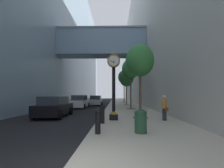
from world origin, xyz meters
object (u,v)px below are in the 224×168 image
at_px(street_tree_mid_far, 126,79).
at_px(pedestrian_walking, 164,107).
at_px(bollard_nearest, 98,121).
at_px(car_silver_far, 96,101).
at_px(street_tree_far, 124,77).
at_px(street_clock, 114,82).
at_px(bollard_second, 103,114).
at_px(street_tree_mid_near, 131,69).
at_px(car_white_mid, 80,102).
at_px(street_tree_near, 140,61).
at_px(trash_bin, 141,120).
at_px(car_black_near, 54,107).

xyz_separation_m(street_tree_mid_far, pedestrian_walking, (1.34, -16.51, -3.34)).
relative_size(bollard_nearest, car_silver_far, 0.25).
bearing_deg(street_tree_far, street_clock, -94.46).
xyz_separation_m(bollard_second, car_silver_far, (-2.43, 18.38, 0.10)).
xyz_separation_m(bollard_second, street_tree_far, (2.48, 25.34, 4.61)).
bearing_deg(bollard_nearest, street_tree_mid_near, 78.94).
bearing_deg(street_clock, car_white_mid, 111.79).
bearing_deg(street_tree_mid_far, street_tree_far, 90.00).
xyz_separation_m(street_tree_far, car_silver_far, (-4.91, -6.97, -4.50)).
height_order(street_clock, street_tree_near, street_tree_near).
xyz_separation_m(trash_bin, car_white_mid, (-5.71, 15.15, 0.14)).
relative_size(street_clock, street_tree_mid_near, 0.76).
bearing_deg(street_tree_mid_far, street_tree_near, -90.00).
bearing_deg(car_black_near, trash_bin, -46.83).
xyz_separation_m(bollard_nearest, street_tree_mid_far, (2.48, 20.33, 3.61)).
height_order(street_tree_mid_near, car_black_near, street_tree_mid_near).
relative_size(car_white_mid, car_silver_far, 1.13).
height_order(pedestrian_walking, car_white_mid, pedestrian_walking).
bearing_deg(street_clock, street_tree_mid_far, 83.46).
height_order(street_clock, street_tree_mid_near, street_tree_mid_near).
relative_size(bollard_nearest, bollard_second, 1.00).
distance_m(street_clock, trash_bin, 4.43).
bearing_deg(bollard_second, trash_bin, -53.17).
relative_size(bollard_second, street_tree_mid_near, 0.18).
xyz_separation_m(bollard_second, car_white_mid, (-3.91, 12.75, 0.13)).
relative_size(street_clock, bollard_nearest, 4.20).
bearing_deg(bollard_nearest, car_black_near, 122.27).
relative_size(trash_bin, car_silver_far, 0.25).
xyz_separation_m(street_clock, bollard_second, (-0.62, -1.43, -1.86)).
bearing_deg(pedestrian_walking, street_clock, 175.96).
distance_m(bollard_second, car_silver_far, 18.54).
relative_size(street_tree_near, car_white_mid, 1.12).
distance_m(street_tree_mid_far, car_white_mid, 8.81).
bearing_deg(street_tree_mid_far, trash_bin, -91.94).
bearing_deg(street_clock, street_tree_far, 85.54).
distance_m(trash_bin, car_white_mid, 16.19).
distance_m(street_clock, bollard_nearest, 4.50).
bearing_deg(street_tree_mid_near, car_white_mid, 157.31).
distance_m(bollard_second, car_black_near, 5.69).
height_order(street_clock, car_black_near, street_clock).
bearing_deg(car_black_near, bollard_second, -43.49).
relative_size(car_black_near, car_silver_far, 1.15).
bearing_deg(street_tree_far, bollard_nearest, -95.07).
xyz_separation_m(pedestrian_walking, car_black_near, (-7.95, 2.71, -0.17)).
distance_m(bollard_nearest, street_tree_near, 6.62).
relative_size(car_black_near, car_white_mid, 1.02).
bearing_deg(bollard_second, car_white_mid, 107.04).
relative_size(street_tree_far, pedestrian_walking, 4.17).
height_order(bollard_second, street_tree_far, street_tree_far).
bearing_deg(car_white_mid, car_black_near, -91.43).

